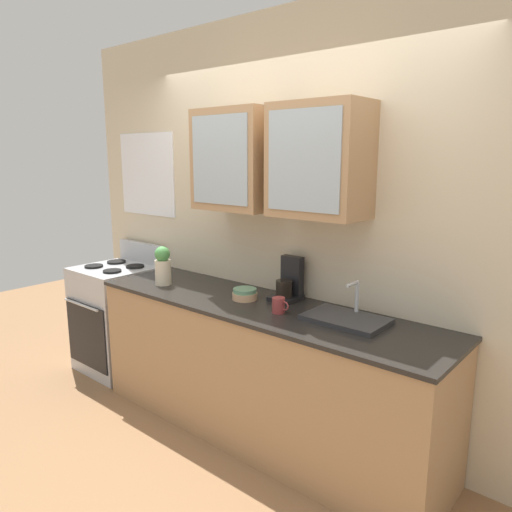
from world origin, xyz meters
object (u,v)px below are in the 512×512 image
at_px(cup_near_sink, 279,305).
at_px(bowl_stack, 245,294).
at_px(coffee_maker, 289,284).
at_px(sink_faucet, 346,318).
at_px(stove_range, 118,317).
at_px(vase, 163,266).

bearing_deg(cup_near_sink, bowl_stack, 167.23).
distance_m(bowl_stack, coffee_maker, 0.30).
bearing_deg(sink_faucet, stove_range, -178.17).
relative_size(stove_range, sink_faucet, 2.34).
height_order(stove_range, sink_faucet, sink_faucet).
relative_size(sink_faucet, vase, 1.62).
bearing_deg(coffee_maker, cup_near_sink, -64.92).
relative_size(bowl_stack, vase, 0.58).
bearing_deg(stove_range, vase, -6.49).
distance_m(stove_range, coffee_maker, 1.82).
height_order(sink_faucet, coffee_maker, coffee_maker).
bearing_deg(cup_near_sink, stove_range, 178.23).
bearing_deg(coffee_maker, bowl_stack, -139.68).
bearing_deg(bowl_stack, vase, -171.31).
height_order(sink_faucet, bowl_stack, sink_faucet).
height_order(cup_near_sink, coffee_maker, coffee_maker).
relative_size(cup_near_sink, coffee_maker, 0.40).
relative_size(stove_range, cup_near_sink, 9.44).
bearing_deg(bowl_stack, coffee_maker, 40.32).
xyz_separation_m(cup_near_sink, coffee_maker, (-0.13, 0.27, 0.06)).
distance_m(vase, cup_near_sink, 1.07).
distance_m(sink_faucet, bowl_stack, 0.75).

